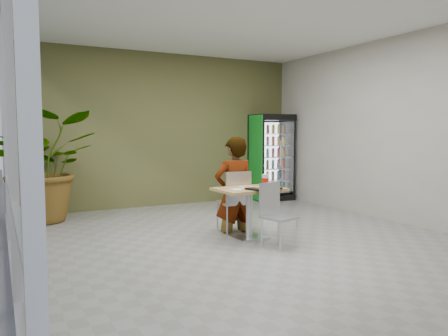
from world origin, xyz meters
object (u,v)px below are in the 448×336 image
(dining_table, at_px, (249,203))
(potted_plant, at_px, (44,166))
(beverage_fridge, at_px, (272,157))
(soda_cup, at_px, (265,181))
(cafeteria_tray, at_px, (264,188))
(chair_near, at_px, (274,209))
(chair_far, at_px, (236,197))
(seated_woman, at_px, (234,194))

(dining_table, distance_m, potted_plant, 3.74)
(beverage_fridge, bearing_deg, soda_cup, -120.33)
(cafeteria_tray, xyz_separation_m, potted_plant, (-2.60, 2.97, 0.20))
(soda_cup, distance_m, cafeteria_tray, 0.32)
(dining_table, xyz_separation_m, chair_near, (0.09, -0.51, -0.02))
(chair_near, bearing_deg, potted_plant, 115.39)
(chair_far, relative_size, beverage_fridge, 0.49)
(beverage_fridge, bearing_deg, potted_plant, -172.11)
(seated_woman, xyz_separation_m, potted_plant, (-2.53, 2.25, 0.37))
(chair_far, height_order, cafeteria_tray, chair_far)
(cafeteria_tray, bearing_deg, soda_cup, 53.27)
(cafeteria_tray, bearing_deg, chair_near, -91.76)
(chair_near, height_order, seated_woman, seated_woman)
(chair_far, height_order, potted_plant, potted_plant)
(dining_table, xyz_separation_m, cafeteria_tray, (0.10, -0.22, 0.23))
(soda_cup, height_order, potted_plant, potted_plant)
(dining_table, relative_size, seated_woman, 0.55)
(chair_far, xyz_separation_m, soda_cup, (0.26, -0.43, 0.28))
(chair_near, height_order, beverage_fridge, beverage_fridge)
(seated_woman, bearing_deg, chair_far, 87.69)
(cafeteria_tray, bearing_deg, beverage_fridge, 54.73)
(chair_near, bearing_deg, soda_cup, 57.06)
(cafeteria_tray, height_order, potted_plant, potted_plant)
(chair_far, distance_m, seated_woman, 0.06)
(chair_far, relative_size, chair_near, 1.10)
(soda_cup, bearing_deg, chair_near, -109.77)
(seated_woman, height_order, soda_cup, seated_woman)
(dining_table, relative_size, soda_cup, 5.33)
(seated_woman, bearing_deg, dining_table, 89.38)
(dining_table, distance_m, seated_woman, 0.50)
(cafeteria_tray, bearing_deg, dining_table, 114.46)
(potted_plant, bearing_deg, soda_cup, -44.33)
(cafeteria_tray, distance_m, potted_plant, 3.95)
(seated_woman, bearing_deg, chair_near, 96.18)
(chair_near, relative_size, potted_plant, 0.45)
(seated_woman, relative_size, potted_plant, 0.93)
(dining_table, xyz_separation_m, beverage_fridge, (2.39, 3.01, 0.44))
(dining_table, height_order, potted_plant, potted_plant)
(chair_near, bearing_deg, dining_table, 87.15)
(dining_table, xyz_separation_m, potted_plant, (-2.50, 2.74, 0.43))
(chair_far, relative_size, potted_plant, 0.50)
(chair_far, bearing_deg, potted_plant, -39.95)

